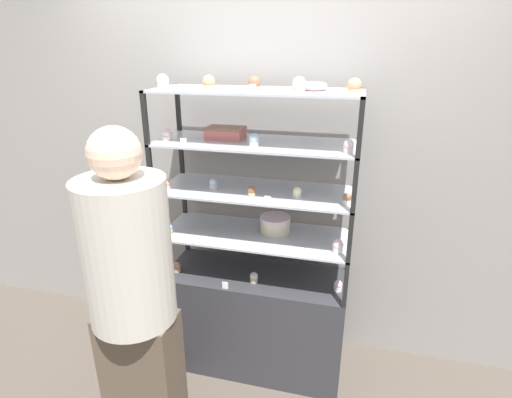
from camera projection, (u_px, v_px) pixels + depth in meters
name	position (u px, v px, depth m)	size (l,w,h in m)	color
ground_plane	(256.00, 360.00, 2.74)	(20.00, 20.00, 0.00)	brown
back_wall	(270.00, 164.00, 2.60)	(8.00, 0.05, 2.60)	gray
display_base	(256.00, 319.00, 2.61)	(1.12, 0.43, 0.68)	#333338
display_riser_lower	(256.00, 237.00, 2.40)	(1.12, 0.43, 0.28)	black
display_riser_middle	(256.00, 193.00, 2.30)	(1.12, 0.43, 0.28)	black
display_riser_upper	(256.00, 145.00, 2.20)	(1.12, 0.43, 0.28)	black
display_riser_top	(256.00, 93.00, 2.10)	(1.12, 0.43, 0.28)	black
layer_cake_centerpiece	(275.00, 224.00, 2.40)	(0.18, 0.18, 0.10)	beige
sheet_cake_frosted	(226.00, 133.00, 2.26)	(0.21, 0.15, 0.07)	#C66660
cupcake_0	(177.00, 267.00, 2.51)	(0.05, 0.05, 0.06)	#CCB28C
cupcake_1	(254.00, 277.00, 2.40)	(0.05, 0.05, 0.06)	#CCB28C
cupcake_2	(338.00, 286.00, 2.32)	(0.05, 0.05, 0.06)	white
price_tag_0	(225.00, 285.00, 2.34)	(0.04, 0.00, 0.04)	white
cupcake_3	(168.00, 228.00, 2.39)	(0.06, 0.06, 0.08)	#CCB28C
cupcake_4	(338.00, 246.00, 2.17)	(0.06, 0.06, 0.08)	white
price_tag_1	(297.00, 251.00, 2.14)	(0.04, 0.00, 0.04)	white
cupcake_5	(166.00, 185.00, 2.30)	(0.05, 0.05, 0.06)	white
cupcake_6	(213.00, 184.00, 2.31)	(0.05, 0.05, 0.06)	white
cupcake_7	(251.00, 191.00, 2.19)	(0.05, 0.05, 0.06)	#CCB28C
cupcake_8	(297.00, 192.00, 2.17)	(0.05, 0.05, 0.06)	white
cupcake_9	(347.00, 199.00, 2.08)	(0.05, 0.05, 0.06)	white
price_tag_2	(268.00, 200.00, 2.08)	(0.04, 0.00, 0.04)	white
cupcake_10	(167.00, 135.00, 2.22)	(0.05, 0.05, 0.07)	beige
cupcake_11	(254.00, 140.00, 2.09)	(0.05, 0.05, 0.07)	beige
cupcake_12	(349.00, 146.00, 1.96)	(0.05, 0.05, 0.07)	beige
price_tag_3	(183.00, 142.00, 2.09)	(0.04, 0.00, 0.04)	white
cupcake_13	(163.00, 81.00, 2.16)	(0.07, 0.07, 0.07)	beige
cupcake_14	(209.00, 83.00, 2.09)	(0.07, 0.07, 0.07)	#CCB28C
cupcake_15	(254.00, 84.00, 2.00)	(0.07, 0.07, 0.07)	white
cupcake_16	(299.00, 85.00, 1.97)	(0.07, 0.07, 0.07)	#CCB28C
cupcake_17	(354.00, 87.00, 1.88)	(0.07, 0.07, 0.07)	#CCB28C
price_tag_4	(252.00, 89.00, 1.90)	(0.04, 0.00, 0.04)	white
donut_glazed	(314.00, 86.00, 2.06)	(0.14, 0.14, 0.04)	#EFB2BC
customer_figure	(133.00, 295.00, 1.88)	(0.40, 0.40, 1.72)	brown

